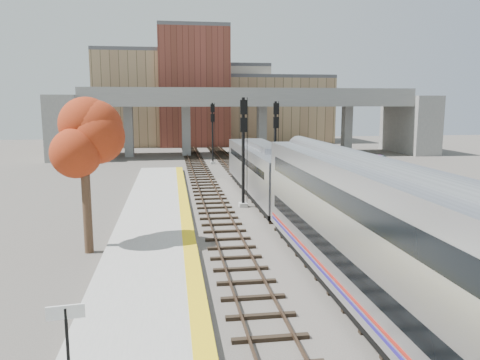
{
  "coord_description": "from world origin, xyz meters",
  "views": [
    {
      "loc": [
        -6.16,
        -22.35,
        7.4
      ],
      "look_at": [
        -1.79,
        7.25,
        2.5
      ],
      "focal_mm": 35.0,
      "sensor_mm": 36.0,
      "label": 1
    }
  ],
  "objects": [
    {
      "name": "ground",
      "position": [
        0.0,
        0.0,
        0.0
      ],
      "size": [
        160.0,
        160.0,
        0.0
      ],
      "primitive_type": "plane",
      "color": "#47423D",
      "rests_on": "ground"
    },
    {
      "name": "platform",
      "position": [
        -7.25,
        0.0,
        0.17
      ],
      "size": [
        4.5,
        60.0,
        0.35
      ],
      "primitive_type": "cube",
      "color": "#9E9E99",
      "rests_on": "ground"
    },
    {
      "name": "yellow_strip",
      "position": [
        -5.35,
        0.0,
        0.35
      ],
      "size": [
        0.7,
        60.0,
        0.01
      ],
      "primitive_type": "cube",
      "color": "yellow",
      "rests_on": "platform"
    },
    {
      "name": "tracks",
      "position": [
        0.93,
        12.5,
        0.08
      ],
      "size": [
        10.7,
        95.0,
        0.25
      ],
      "color": "black",
      "rests_on": "ground"
    },
    {
      "name": "overpass",
      "position": [
        4.92,
        45.0,
        5.81
      ],
      "size": [
        54.0,
        12.0,
        9.5
      ],
      "color": "slate",
      "rests_on": "ground"
    },
    {
      "name": "buildings_far",
      "position": [
        1.26,
        66.57,
        7.88
      ],
      "size": [
        43.0,
        21.0,
        20.6
      ],
      "color": "#A0845D",
      "rests_on": "ground"
    },
    {
      "name": "parking_lot",
      "position": [
        14.0,
        28.0,
        0.02
      ],
      "size": [
        14.0,
        18.0,
        0.04
      ],
      "primitive_type": "cube",
      "color": "black",
      "rests_on": "ground"
    },
    {
      "name": "locomotive",
      "position": [
        1.0,
        13.82,
        2.28
      ],
      "size": [
        3.02,
        19.05,
        4.1
      ],
      "color": "#A8AAB2",
      "rests_on": "ground"
    },
    {
      "name": "coach",
      "position": [
        1.0,
        -8.79,
        2.8
      ],
      "size": [
        3.03,
        25.0,
        5.0
      ],
      "color": "#A8AAB2",
      "rests_on": "ground"
    },
    {
      "name": "signal_mast_near",
      "position": [
        -1.1,
        10.31,
        4.02
      ],
      "size": [
        0.6,
        0.64,
        7.83
      ],
      "color": "#9E9E99",
      "rests_on": "ground"
    },
    {
      "name": "signal_mast_mid",
      "position": [
        3.0,
        18.2,
        3.87
      ],
      "size": [
        0.6,
        0.64,
        7.6
      ],
      "color": "#9E9E99",
      "rests_on": "ground"
    },
    {
      "name": "signal_mast_far",
      "position": [
        -1.1,
        34.92,
        3.8
      ],
      "size": [
        0.6,
        0.64,
        7.49
      ],
      "color": "#9E9E99",
      "rests_on": "ground"
    },
    {
      "name": "station_sign",
      "position": [
        -8.78,
        -11.29,
        1.98
      ],
      "size": [
        0.9,
        0.15,
        2.27
      ],
      "rotation": [
        0.0,
        0.0,
        0.11
      ],
      "color": "black",
      "rests_on": "platform"
    },
    {
      "name": "tree",
      "position": [
        -10.37,
        1.15,
        5.56
      ],
      "size": [
        3.6,
        3.6,
        7.5
      ],
      "color": "#382619",
      "rests_on": "ground"
    },
    {
      "name": "car_a",
      "position": [
        12.96,
        25.17,
        0.7
      ],
      "size": [
        2.78,
        4.17,
        1.32
      ],
      "primitive_type": "imported",
      "rotation": [
        0.0,
        0.0,
        -0.35
      ],
      "color": "#99999E",
      "rests_on": "parking_lot"
    },
    {
      "name": "car_b",
      "position": [
        12.41,
        29.59,
        0.63
      ],
      "size": [
        2.48,
        3.78,
        1.18
      ],
      "primitive_type": "imported",
      "rotation": [
        0.0,
        0.0,
        0.38
      ],
      "color": "#99999E",
      "rests_on": "parking_lot"
    },
    {
      "name": "car_c",
      "position": [
        18.48,
        29.97,
        0.68
      ],
      "size": [
        2.57,
        4.68,
        1.28
      ],
      "primitive_type": "imported",
      "rotation": [
        0.0,
        0.0,
        0.18
      ],
      "color": "#99999E",
      "rests_on": "parking_lot"
    }
  ]
}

